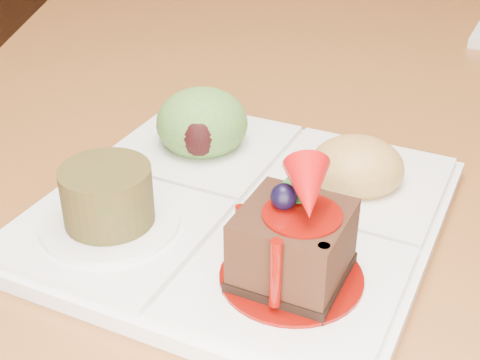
{
  "coord_description": "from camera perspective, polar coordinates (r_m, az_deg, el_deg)",
  "views": [
    {
      "loc": [
        -0.18,
        -0.79,
        1.03
      ],
      "look_at": [
        -0.19,
        -0.38,
        0.79
      ],
      "focal_mm": 50.0,
      "sensor_mm": 36.0,
      "label": 1
    }
  ],
  "objects": [
    {
      "name": "sampler_plate",
      "position": [
        0.49,
        0.0,
        -1.08
      ],
      "size": [
        0.36,
        0.36,
        0.11
      ],
      "rotation": [
        0.0,
        0.0,
        -0.41
      ],
      "color": "white",
      "rests_on": "dining_table"
    },
    {
      "name": "dining_table",
      "position": [
        0.88,
        13.7,
        6.83
      ],
      "size": [
        1.0,
        1.8,
        0.75
      ],
      "color": "#9D5C28",
      "rests_on": "ground"
    }
  ]
}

